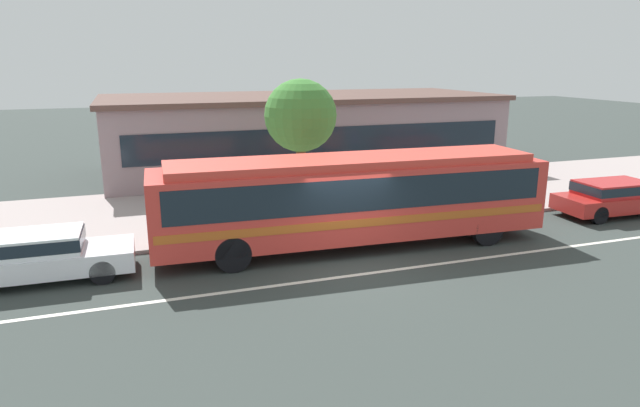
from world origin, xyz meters
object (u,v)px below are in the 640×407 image
object	(u,v)px
sedan_far_ahead	(615,196)
sedan_behind_bus	(34,254)
bus_stop_sign	(428,174)
pedestrian_waiting_near_sign	(466,180)
street_tree_near_stop	(301,117)
transit_bus	(353,195)

from	to	relation	value
sedan_far_ahead	sedan_behind_bus	bearing A→B (deg)	-179.99
sedan_far_ahead	bus_stop_sign	bearing A→B (deg)	166.56
pedestrian_waiting_near_sign	bus_stop_sign	bearing A→B (deg)	-155.27
sedan_behind_bus	sedan_far_ahead	distance (m)	19.43
sedan_far_ahead	street_tree_near_stop	bearing A→B (deg)	158.90
sedan_far_ahead	street_tree_near_stop	size ratio (longest dim) A/B	0.95
sedan_behind_bus	bus_stop_sign	size ratio (longest dim) A/B	1.92
pedestrian_waiting_near_sign	bus_stop_sign	distance (m)	2.62
sedan_behind_bus	sedan_far_ahead	size ratio (longest dim) A/B	1.04
transit_bus	sedan_behind_bus	bearing A→B (deg)	179.09
sedan_behind_bus	pedestrian_waiting_near_sign	distance (m)	15.05
sedan_behind_bus	street_tree_near_stop	xyz separation A→B (m)	(8.55, 4.20, 2.88)
sedan_far_ahead	bus_stop_sign	distance (m)	7.22
transit_bus	street_tree_near_stop	size ratio (longest dim) A/B	2.49
sedan_behind_bus	street_tree_near_stop	size ratio (longest dim) A/B	0.98
street_tree_near_stop	sedan_far_ahead	bearing A→B (deg)	-21.10
sedan_far_ahead	pedestrian_waiting_near_sign	size ratio (longest dim) A/B	2.69
bus_stop_sign	sedan_behind_bus	bearing A→B (deg)	-172.40
pedestrian_waiting_near_sign	bus_stop_sign	xyz separation A→B (m)	(-2.32, -1.07, 0.59)
bus_stop_sign	street_tree_near_stop	distance (m)	5.04
sedan_far_ahead	pedestrian_waiting_near_sign	distance (m)	5.40
transit_bus	bus_stop_sign	size ratio (longest dim) A/B	4.87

